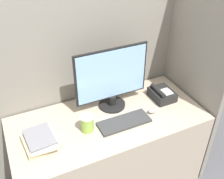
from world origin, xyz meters
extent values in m
cube|color=gray|center=(0.00, 0.72, 0.89)|extent=(1.88, 0.04, 1.78)
cube|color=gray|center=(0.78, 0.37, 0.89)|extent=(0.04, 0.75, 1.78)
cube|color=tan|center=(0.00, 0.34, 0.36)|extent=(1.48, 0.69, 0.73)
cylinder|color=black|center=(0.09, 0.48, 0.74)|extent=(0.21, 0.21, 0.02)
cylinder|color=black|center=(0.09, 0.48, 0.78)|extent=(0.07, 0.07, 0.08)
cube|color=black|center=(0.09, 0.48, 1.02)|extent=(0.58, 0.02, 0.42)
cube|color=#8CB7E5|center=(0.09, 0.48, 1.02)|extent=(0.55, 0.01, 0.39)
cube|color=#333333|center=(0.08, 0.25, 0.74)|extent=(0.39, 0.15, 0.02)
ellipsoid|color=gray|center=(0.33, 0.26, 0.74)|extent=(0.07, 0.05, 0.04)
cylinder|color=#8CB247|center=(-0.19, 0.30, 0.78)|extent=(0.09, 0.09, 0.12)
cylinder|color=white|center=(-0.19, 0.30, 0.85)|extent=(0.10, 0.10, 0.01)
cube|color=#C6B78C|center=(-0.52, 0.31, 0.75)|extent=(0.24, 0.25, 0.04)
cube|color=silver|center=(-0.51, 0.29, 0.78)|extent=(0.19, 0.26, 0.02)
cube|color=slate|center=(-0.52, 0.30, 0.79)|extent=(0.19, 0.24, 0.02)
cube|color=black|center=(0.52, 0.39, 0.76)|extent=(0.17, 0.21, 0.07)
cube|color=white|center=(0.54, 0.37, 0.80)|extent=(0.08, 0.09, 0.00)
cylinder|color=black|center=(0.47, 0.39, 0.82)|extent=(0.04, 0.18, 0.04)
camera|label=1|loc=(-0.62, -1.04, 2.04)|focal=42.00mm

